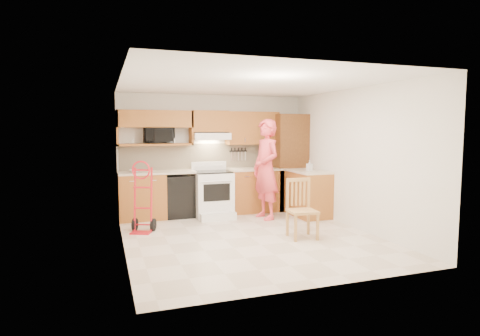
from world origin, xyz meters
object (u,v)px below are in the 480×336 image
range (213,190)px  hand_truck (142,200)px  person (266,169)px  dining_chair (302,209)px  microwave (159,136)px

range → hand_truck: size_ratio=0.98×
person → dining_chair: size_ratio=2.04×
hand_truck → dining_chair: size_ratio=1.16×
microwave → dining_chair: 3.33m
microwave → hand_truck: (-0.47, -1.19, -1.09)m
range → microwave: bearing=158.4°
range → person: 1.15m
microwave → hand_truck: bearing=-114.7°
dining_chair → person: bearing=95.8°
microwave → dining_chair: size_ratio=0.59×
person → dining_chair: 1.62m
microwave → person: (1.97, -0.88, -0.66)m
person → range: bearing=-125.9°
dining_chair → hand_truck: bearing=159.0°
microwave → range: 1.55m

